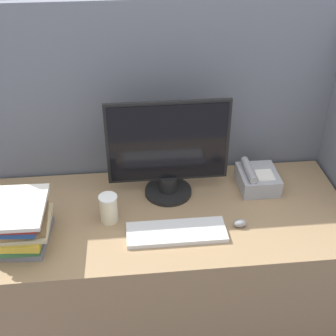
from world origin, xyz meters
The scene contains 8 objects.
cubicle_panel_rear centered at (0.00, 0.74, 0.79)m, with size 2.05×0.04×1.57m.
desk centered at (0.00, 0.35, 0.37)m, with size 1.65×0.71×0.73m.
monitor centered at (0.03, 0.51, 0.95)m, with size 0.55×0.22×0.48m.
keyboard centered at (0.03, 0.21, 0.74)m, with size 0.42×0.15×0.02m.
mouse centered at (0.31, 0.23, 0.75)m, with size 0.06×0.04×0.03m.
coffee_cup centered at (-0.25, 0.33, 0.80)m, with size 0.08×0.08×0.13m.
book_stack centered at (-0.61, 0.23, 0.83)m, with size 0.26×0.31×0.19m.
desk_telephone centered at (0.46, 0.51, 0.78)m, with size 0.18×0.20×0.12m.
Camera 1 is at (-0.16, -1.27, 2.07)m, focal length 50.00 mm.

